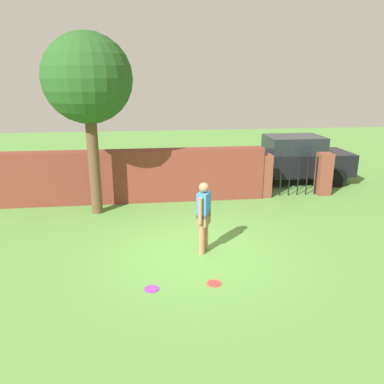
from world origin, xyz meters
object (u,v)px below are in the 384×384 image
object	(u,v)px
person	(204,214)
frisbee_purple	(151,289)
tree	(88,80)
car	(293,159)
frisbee_red	(214,283)

from	to	relation	value
person	frisbee_purple	xyz separation A→B (m)	(-1.20, -1.47, -0.89)
tree	frisbee_purple	xyz separation A→B (m)	(1.46, -4.42, -3.70)
car	frisbee_purple	size ratio (longest dim) A/B	15.57
frisbee_purple	car	bearing A→B (deg)	52.26
person	car	bearing A→B (deg)	-9.99
tree	frisbee_red	world-z (taller)	tree
person	frisbee_purple	distance (m)	2.10
tree	car	xyz separation A→B (m)	(6.85, 2.54, -2.84)
tree	person	bearing A→B (deg)	-47.81
frisbee_red	tree	bearing A→B (deg)	121.32
person	car	distance (m)	6.89
tree	car	bearing A→B (deg)	20.34
car	frisbee_purple	world-z (taller)	car
car	frisbee_purple	xyz separation A→B (m)	(-5.38, -6.95, -0.85)
tree	person	world-z (taller)	tree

